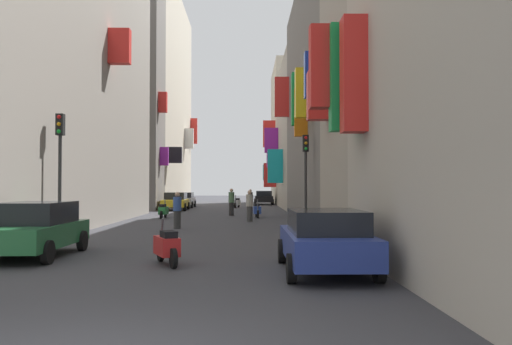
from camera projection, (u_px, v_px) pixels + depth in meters
name	position (u px, v px, depth m)	size (l,w,h in m)	color
ground_plane	(218.00, 215.00, 35.33)	(140.00, 140.00, 0.00)	#38383D
building_left_near	(4.00, 27.00, 21.43)	(7.07, 32.05, 16.94)	gray
building_left_mid_b	(124.00, 92.00, 42.46)	(6.67, 4.60, 19.08)	slate
building_left_mid_c	(152.00, 101.00, 55.13)	(7.28, 20.66, 21.83)	#BCB29E
building_right_mid_a	(414.00, 47.00, 18.88)	(6.80, 5.92, 13.89)	#9E9384
building_right_mid_b	(350.00, 100.00, 30.70)	(7.03, 17.74, 13.98)	slate
building_right_mid_c	(314.00, 136.00, 46.61)	(7.32, 14.10, 12.70)	#9E9384
building_right_far	(300.00, 136.00, 59.65)	(7.30, 11.97, 15.37)	#BCB29E
parked_car_black	(264.00, 197.00, 54.53)	(1.98, 4.00, 1.43)	black
parked_car_blue	(325.00, 239.00, 11.81)	(1.94, 4.25, 1.41)	navy
parked_car_green	(35.00, 228.00, 14.42)	(1.97, 4.15, 1.50)	#236638
parked_car_silver	(184.00, 199.00, 47.11)	(1.84, 4.02, 1.36)	#B7B7BC
parked_car_yellow	(176.00, 201.00, 42.00)	(1.97, 3.92, 1.43)	gold
scooter_blue	(257.00, 210.00, 32.20)	(0.49, 1.82, 1.13)	#2D4CAD
scooter_white	(237.00, 203.00, 46.57)	(0.66, 1.96, 1.13)	silver
scooter_red	(167.00, 246.00, 12.91)	(0.81, 1.71, 1.13)	red
scooter_green	(163.00, 211.00, 31.44)	(0.48, 1.80, 1.13)	#287F3D
pedestrian_crossing	(231.00, 202.00, 34.26)	(0.39, 0.39, 1.77)	#252525
pedestrian_near_left	(177.00, 210.00, 23.88)	(0.44, 0.44, 1.66)	#333333
pedestrian_near_right	(250.00, 200.00, 41.46)	(0.53, 0.53, 1.68)	black
pedestrian_mid_street	(250.00, 206.00, 28.60)	(0.53, 0.53, 1.70)	#3D3D3D
traffic_light_near_corner	(60.00, 155.00, 18.28)	(0.26, 0.34, 4.47)	#2D2D2D
traffic_light_far_corner	(306.00, 165.00, 23.56)	(0.26, 0.34, 4.24)	#2D2D2D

